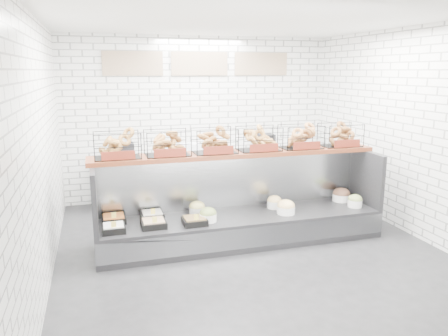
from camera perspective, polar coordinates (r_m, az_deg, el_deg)
name	(u,v)px	position (r m, az deg, el deg)	size (l,w,h in m)	color
ground	(248,249)	(6.06, 3.19, -10.50)	(5.50, 5.50, 0.00)	black
room_shell	(235,94)	(6.15, 1.51, 9.63)	(5.02, 5.51, 3.01)	white
display_case	(240,218)	(6.25, 2.10, -6.58)	(4.00, 0.90, 1.20)	black
bagel_shelf	(237,142)	(6.15, 1.72, 3.42)	(4.10, 0.50, 0.40)	#4F2011
prep_counter	(204,175)	(8.13, -2.59, -0.98)	(4.00, 0.60, 1.20)	#93969B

